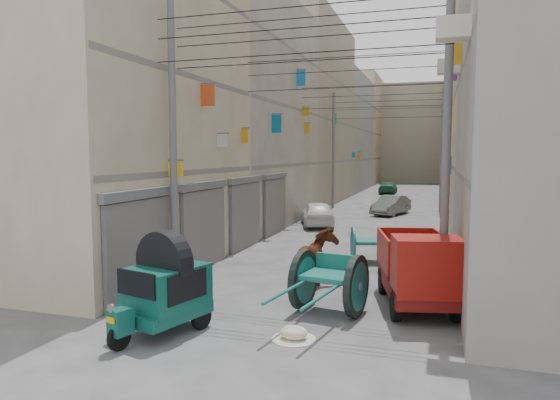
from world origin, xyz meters
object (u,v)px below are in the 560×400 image
at_px(feed_sack, 294,333).
at_px(distant_car_grey, 391,205).
at_px(tonga_cart, 329,282).
at_px(second_cart, 372,243).
at_px(distant_car_white, 317,213).
at_px(mini_truck, 420,274).
at_px(horse, 316,260).
at_px(auto_rickshaw, 165,287).
at_px(distant_car_green, 388,188).

bearing_deg(feed_sack, distant_car_grey, 90.12).
height_order(tonga_cart, second_cart, tonga_cart).
height_order(feed_sack, distant_car_white, distant_car_white).
bearing_deg(tonga_cart, mini_truck, 29.95).
distance_m(second_cart, distant_car_white, 8.87).
height_order(second_cart, horse, horse).
bearing_deg(auto_rickshaw, horse, 77.47).
relative_size(tonga_cart, mini_truck, 0.91).
bearing_deg(mini_truck, distant_car_white, 99.97).
height_order(feed_sack, horse, horse).
xyz_separation_m(auto_rickshaw, feed_sack, (2.73, 0.42, -0.83)).
xyz_separation_m(mini_truck, horse, (-2.84, 1.15, -0.10)).
distance_m(distant_car_white, distant_car_green, 23.02).
xyz_separation_m(distant_car_white, distant_car_grey, (3.26, 6.15, -0.06)).
bearing_deg(mini_truck, distant_car_grey, 83.85).
bearing_deg(tonga_cart, distant_car_grey, 100.68).
xyz_separation_m(auto_rickshaw, second_cart, (3.31, 8.33, -0.31)).
relative_size(auto_rickshaw, distant_car_white, 0.63).
distance_m(mini_truck, distant_car_white, 14.39).
xyz_separation_m(auto_rickshaw, tonga_cart, (3.05, 2.33, -0.22)).
bearing_deg(second_cart, tonga_cart, -108.56).
height_order(auto_rickshaw, tonga_cart, auto_rickshaw).
bearing_deg(distant_car_grey, distant_car_white, -100.29).
relative_size(auto_rickshaw, feed_sack, 4.28).
relative_size(feed_sack, distant_car_grey, 0.16).
height_order(auto_rickshaw, horse, auto_rickshaw).
height_order(second_cart, distant_car_green, second_cart).
relative_size(feed_sack, distant_car_green, 0.15).
bearing_deg(distant_car_green, feed_sack, 92.18).
xyz_separation_m(feed_sack, distant_car_green, (-1.85, 38.87, 0.42)).
height_order(tonga_cart, feed_sack, tonga_cart).
xyz_separation_m(horse, distant_car_grey, (0.42, 18.22, -0.22)).
height_order(second_cart, distant_car_grey, second_cart).
xyz_separation_m(mini_truck, distant_car_green, (-4.23, 36.20, -0.37)).
bearing_deg(feed_sack, distant_car_white, 101.75).
bearing_deg(feed_sack, tonga_cart, 80.42).
bearing_deg(tonga_cart, second_cart, 97.17).
bearing_deg(auto_rickshaw, mini_truck, 46.76).
relative_size(tonga_cart, distant_car_grey, 0.93).
distance_m(tonga_cart, feed_sack, 2.03).
xyz_separation_m(auto_rickshaw, distant_car_white, (-0.58, 16.31, -0.32)).
xyz_separation_m(horse, distant_car_white, (-2.84, 12.07, -0.16)).
distance_m(tonga_cart, distant_car_white, 14.44).
bearing_deg(mini_truck, second_cart, 95.61).
bearing_deg(horse, tonga_cart, 114.78).
xyz_separation_m(tonga_cart, second_cart, (0.26, 6.01, -0.10)).
distance_m(second_cart, horse, 4.23).
xyz_separation_m(horse, distant_car_green, (-1.39, 35.04, -0.26)).
distance_m(mini_truck, distant_car_green, 36.44).
xyz_separation_m(distant_car_white, distant_car_green, (1.45, 22.98, -0.10)).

